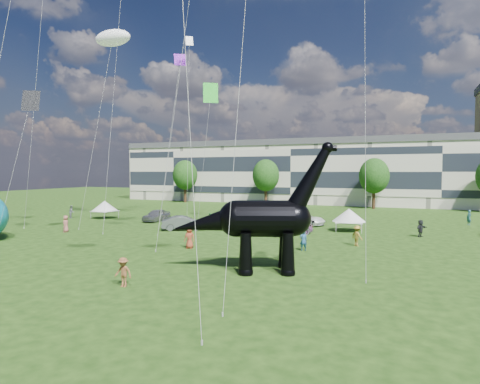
% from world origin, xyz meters
% --- Properties ---
extents(ground, '(220.00, 220.00, 0.00)m').
position_xyz_m(ground, '(0.00, 0.00, 0.00)').
color(ground, '#16330C').
rests_on(ground, ground).
extents(terrace_row, '(78.00, 11.00, 12.00)m').
position_xyz_m(terrace_row, '(-8.00, 62.00, 6.00)').
color(terrace_row, beige).
rests_on(terrace_row, ground).
extents(tree_far_left, '(5.20, 5.20, 9.44)m').
position_xyz_m(tree_far_left, '(-30.00, 53.00, 6.29)').
color(tree_far_left, '#382314').
rests_on(tree_far_left, ground).
extents(tree_mid_left, '(5.20, 5.20, 9.44)m').
position_xyz_m(tree_mid_left, '(-12.00, 53.00, 6.29)').
color(tree_mid_left, '#382314').
rests_on(tree_mid_left, ground).
extents(tree_mid_right, '(5.20, 5.20, 9.44)m').
position_xyz_m(tree_mid_right, '(8.00, 53.00, 6.29)').
color(tree_mid_right, '#382314').
rests_on(tree_mid_right, ground).
extents(dinosaur_sculpture, '(10.62, 5.42, 8.87)m').
position_xyz_m(dinosaur_sculpture, '(4.16, 3.96, 3.35)').
color(dinosaur_sculpture, black).
rests_on(dinosaur_sculpture, ground).
extents(car_silver, '(1.92, 4.70, 1.59)m').
position_xyz_m(car_silver, '(-17.29, 23.66, 0.80)').
color(car_silver, '#A7A6AA').
rests_on(car_silver, ground).
extents(car_grey, '(5.07, 3.81, 1.60)m').
position_xyz_m(car_grey, '(-9.87, 18.08, 0.80)').
color(car_grey, slate).
rests_on(car_grey, ground).
extents(car_white, '(5.66, 3.59, 1.46)m').
position_xyz_m(car_white, '(1.66, 27.42, 0.73)').
color(car_white, white).
rests_on(car_white, ground).
extents(car_dark, '(4.82, 5.13, 1.46)m').
position_xyz_m(car_dark, '(2.07, 19.42, 0.73)').
color(car_dark, '#595960').
rests_on(car_dark, ground).
extents(gazebo_near, '(4.02, 4.02, 2.51)m').
position_xyz_m(gazebo_near, '(7.39, 24.28, 1.77)').
color(gazebo_near, silver).
rests_on(gazebo_near, ground).
extents(gazebo_left, '(3.87, 3.87, 2.48)m').
position_xyz_m(gazebo_left, '(-25.84, 23.61, 1.74)').
color(gazebo_left, silver).
rests_on(gazebo_left, ground).
extents(visitors, '(51.61, 38.28, 1.88)m').
position_xyz_m(visitors, '(-2.03, 16.62, 0.89)').
color(visitors, slate).
rests_on(visitors, ground).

